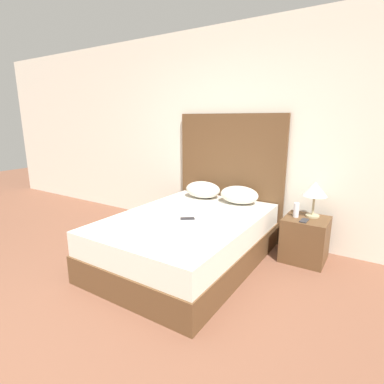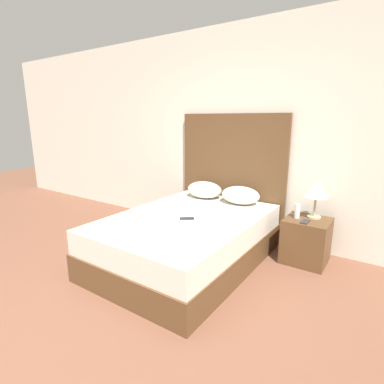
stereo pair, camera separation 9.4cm
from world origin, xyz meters
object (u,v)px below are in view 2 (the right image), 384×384
table_lamp (316,191)px  phone_on_nightstand (305,222)px  nightstand (306,240)px  phone_on_bed (187,218)px  bed (187,239)px

table_lamp → phone_on_nightstand: bearing=-101.7°
phone_on_nightstand → table_lamp: bearing=78.3°
nightstand → phone_on_bed: bearing=-141.8°
table_lamp → phone_on_bed: bearing=-139.9°
phone_on_bed → table_lamp: table_lamp is taller
bed → phone_on_bed: 0.29m
table_lamp → phone_on_nightstand: size_ratio=2.59×
nightstand → table_lamp: bearing=67.1°
bed → table_lamp: bearing=36.5°
phone_on_bed → nightstand: 1.35m
table_lamp → phone_on_nightstand: 0.36m
bed → phone_on_bed: phone_on_bed is taller
phone_on_bed → table_lamp: 1.43m
bed → phone_on_bed: (0.05, -0.07, 0.27)m
bed → phone_on_nightstand: (1.08, 0.63, 0.24)m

